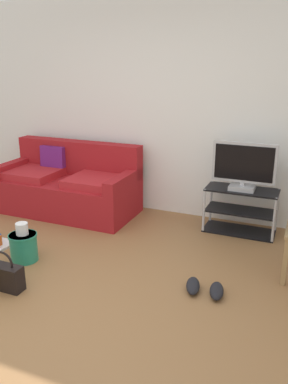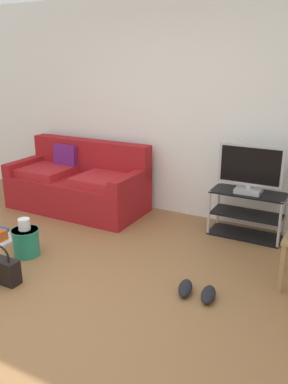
# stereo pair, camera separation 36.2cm
# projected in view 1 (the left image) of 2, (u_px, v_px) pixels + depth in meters

# --- Properties ---
(ground_plane) EXTENTS (9.00, 9.80, 0.02)m
(ground_plane) POSITION_uv_depth(u_px,v_px,m) (67.00, 308.00, 3.29)
(ground_plane) COLOR olive
(wall_back) EXTENTS (9.00, 0.10, 2.70)m
(wall_back) POSITION_uv_depth(u_px,v_px,m) (169.00, 109.00, 5.01)
(wall_back) COLOR white
(wall_back) RESTS_ON ground_plane
(couch) EXTENTS (1.83, 0.87, 0.90)m
(couch) POSITION_uv_depth(u_px,v_px,m) (68.00, 186.00, 5.31)
(couch) COLOR maroon
(couch) RESTS_ON ground_plane
(tv_stand) EXTENTS (0.82, 0.37, 0.53)m
(tv_stand) POSITION_uv_depth(u_px,v_px,m) (240.00, 211.00, 4.66)
(tv_stand) COLOR black
(tv_stand) RESTS_ON ground_plane
(flat_tv) EXTENTS (0.71, 0.22, 0.54)m
(flat_tv) POSITION_uv_depth(u_px,v_px,m) (244.00, 167.00, 4.47)
(flat_tv) COLOR #B2B2B7
(flat_tv) RESTS_ON tv_stand
(handbag) EXTENTS (0.35, 0.13, 0.37)m
(handbag) POSITION_uv_depth(u_px,v_px,m) (5.00, 276.00, 3.52)
(handbag) COLOR black
(handbag) RESTS_ON ground_plane
(cleaning_bucket) EXTENTS (0.29, 0.29, 0.41)m
(cleaning_bucket) POSITION_uv_depth(u_px,v_px,m) (24.00, 245.00, 4.01)
(cleaning_bucket) COLOR #238466
(cleaning_bucket) RESTS_ON ground_plane
(sneakers_pair) EXTENTS (0.39, 0.29, 0.09)m
(sneakers_pair) POSITION_uv_depth(u_px,v_px,m) (205.00, 288.00, 3.48)
(sneakers_pair) COLOR black
(sneakers_pair) RESTS_ON ground_plane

